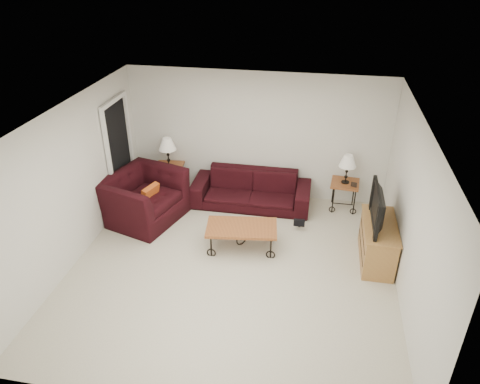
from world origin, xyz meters
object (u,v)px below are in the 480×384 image
(lamp_left, at_px, (168,152))
(coffee_table, at_px, (242,237))
(armchair, at_px, (144,198))
(television, at_px, (382,208))
(lamp_right, at_px, (347,169))
(sofa, at_px, (251,190))
(side_table_left, at_px, (170,179))
(tv_stand, at_px, (377,242))
(side_table_right, at_px, (344,195))
(backpack, at_px, (300,218))

(lamp_left, relative_size, coffee_table, 0.52)
(lamp_left, relative_size, armchair, 0.44)
(television, bearing_deg, coffee_table, -87.74)
(lamp_right, distance_m, armchair, 3.78)
(sofa, distance_m, lamp_left, 1.80)
(side_table_left, bearing_deg, tv_stand, -21.46)
(coffee_table, bearing_deg, sofa, 93.10)
(sofa, xyz_separation_m, side_table_left, (-1.70, 0.18, -0.03))
(sofa, bearing_deg, tv_stand, -31.34)
(lamp_right, relative_size, tv_stand, 0.49)
(side_table_right, bearing_deg, sofa, -174.17)
(side_table_right, height_order, lamp_left, lamp_left)
(side_table_right, relative_size, armchair, 0.41)
(sofa, height_order, television, television)
(coffee_table, bearing_deg, side_table_right, 44.25)
(lamp_left, distance_m, backpack, 2.89)
(side_table_right, xyz_separation_m, tv_stand, (0.50, -1.55, 0.06))
(lamp_left, xyz_separation_m, backpack, (2.68, -0.82, -0.70))
(side_table_right, xyz_separation_m, television, (0.48, -1.55, 0.70))
(backpack, bearing_deg, lamp_left, 138.25)
(lamp_left, height_order, tv_stand, lamp_left)
(backpack, bearing_deg, sofa, 122.25)
(side_table_right, height_order, lamp_right, lamp_right)
(lamp_right, bearing_deg, lamp_left, 180.00)
(armchair, xyz_separation_m, television, (4.08, -0.51, 0.54))
(lamp_right, bearing_deg, tv_stand, -72.33)
(side_table_left, relative_size, armchair, 0.44)
(tv_stand, xyz_separation_m, backpack, (-1.27, 0.73, -0.15))
(coffee_table, bearing_deg, side_table_left, 137.27)
(armchair, distance_m, television, 4.15)
(tv_stand, bearing_deg, side_table_left, 158.54)
(side_table_right, xyz_separation_m, lamp_left, (-3.46, 0.00, 0.62))
(sofa, distance_m, armchair, 2.04)
(side_table_left, height_order, lamp_left, lamp_left)
(side_table_right, distance_m, backpack, 1.13)
(lamp_right, distance_m, television, 1.63)
(lamp_left, height_order, armchair, lamp_left)
(coffee_table, relative_size, backpack, 2.93)
(lamp_right, height_order, tv_stand, lamp_right)
(lamp_right, relative_size, television, 0.55)
(lamp_left, distance_m, television, 4.23)
(lamp_left, bearing_deg, lamp_right, -0.00)
(side_table_right, bearing_deg, television, -73.00)
(backpack, bearing_deg, side_table_right, 22.14)
(side_table_right, bearing_deg, tv_stand, -72.33)
(television, bearing_deg, sofa, -121.56)
(armchair, bearing_deg, lamp_left, 8.78)
(television, bearing_deg, lamp_left, -111.56)
(sofa, relative_size, television, 2.21)
(coffee_table, relative_size, armchair, 0.85)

